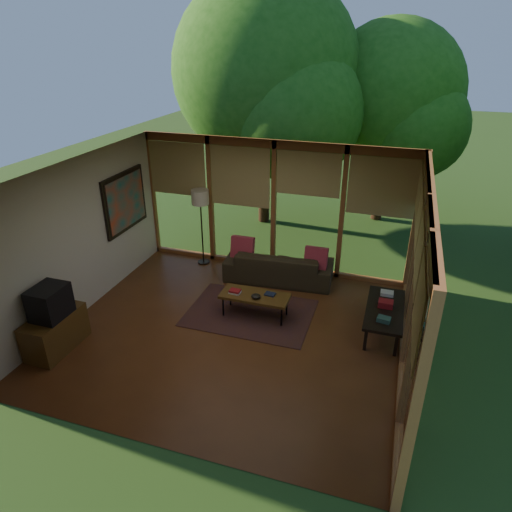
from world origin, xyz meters
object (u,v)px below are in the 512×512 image
(sofa, at_px, (279,266))
(television, at_px, (50,302))
(side_console, at_px, (385,311))
(coffee_table, at_px, (255,296))
(media_cabinet, at_px, (55,332))
(floor_lamp, at_px, (200,201))

(sofa, height_order, television, television)
(sofa, height_order, side_console, sofa)
(coffee_table, bearing_deg, media_cabinet, -145.66)
(floor_lamp, height_order, coffee_table, floor_lamp)
(media_cabinet, bearing_deg, side_console, 22.68)
(sofa, relative_size, media_cabinet, 2.13)
(sofa, relative_size, side_console, 1.52)
(coffee_table, bearing_deg, sofa, 88.13)
(side_console, bearing_deg, sofa, 150.36)
(television, height_order, coffee_table, television)
(sofa, height_order, coffee_table, sofa)
(sofa, relative_size, coffee_table, 1.78)
(side_console, bearing_deg, coffee_table, -174.83)
(sofa, distance_m, floor_lamp, 2.08)
(media_cabinet, distance_m, coffee_table, 3.26)
(television, distance_m, side_console, 5.28)
(media_cabinet, xyz_separation_m, television, (0.02, 0.00, 0.55))
(television, distance_m, coffee_table, 3.27)
(side_console, bearing_deg, floor_lamp, 159.61)
(sofa, distance_m, media_cabinet, 4.25)
(television, relative_size, side_console, 0.39)
(floor_lamp, distance_m, coffee_table, 2.58)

